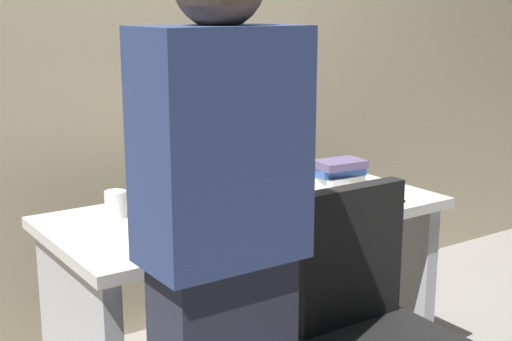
% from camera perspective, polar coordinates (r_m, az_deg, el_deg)
% --- Properties ---
extents(wall_back, '(6.40, 0.10, 3.00)m').
position_cam_1_polar(wall_back, '(3.20, -8.32, 13.39)').
color(wall_back, tan).
rests_on(wall_back, ground).
extents(desk, '(1.48, 0.70, 0.74)m').
position_cam_1_polar(desk, '(2.73, -0.60, -7.54)').
color(desk, beige).
rests_on(desk, ground).
extents(person_at_desk, '(0.40, 0.24, 1.64)m').
position_cam_1_polar(person_at_desk, '(1.82, -2.74, -7.36)').
color(person_at_desk, '#262838').
rests_on(person_at_desk, ground).
extents(monitor, '(0.54, 0.16, 0.46)m').
position_cam_1_polar(monitor, '(2.76, -2.09, 3.14)').
color(monitor, silver).
rests_on(monitor, desk).
extents(keyboard, '(0.43, 0.13, 0.02)m').
position_cam_1_polar(keyboard, '(2.51, -0.18, -3.67)').
color(keyboard, '#262626').
rests_on(keyboard, desk).
extents(mouse, '(0.06, 0.10, 0.03)m').
position_cam_1_polar(mouse, '(2.66, 5.01, -2.56)').
color(mouse, black).
rests_on(mouse, desk).
extents(cup_near_keyboard, '(0.08, 0.08, 0.10)m').
position_cam_1_polar(cup_near_keyboard, '(2.30, -6.81, -4.31)').
color(cup_near_keyboard, silver).
rests_on(cup_near_keyboard, desk).
extents(cup_by_monitor, '(0.08, 0.08, 0.09)m').
position_cam_1_polar(cup_by_monitor, '(2.57, -11.19, -2.66)').
color(cup_by_monitor, silver).
rests_on(cup_by_monitor, desk).
extents(book_stack, '(0.22, 0.17, 0.11)m').
position_cam_1_polar(book_stack, '(3.00, 6.64, -0.11)').
color(book_stack, white).
rests_on(book_stack, desk).
extents(cell_phone, '(0.12, 0.16, 0.01)m').
position_cam_1_polar(cell_phone, '(2.82, 10.65, -2.11)').
color(cell_phone, black).
rests_on(cell_phone, desk).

